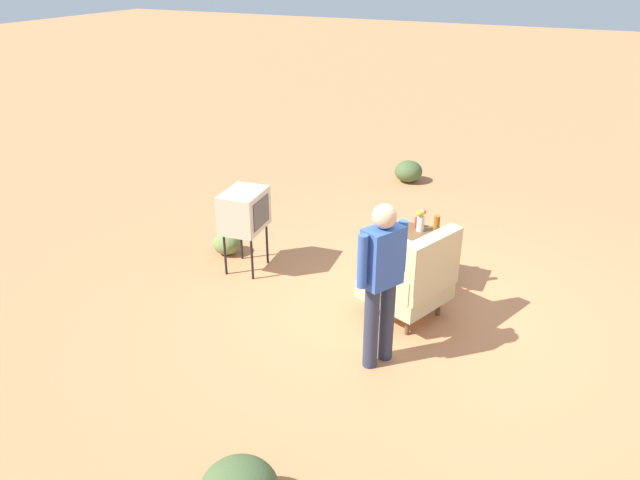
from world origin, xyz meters
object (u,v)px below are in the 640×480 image
object	(u,v)px
tv_on_stand	(244,211)
person_standing	(381,276)
armchair	(413,278)
side_table	(424,242)
soda_can_red	(418,223)
flower_vase	(421,219)
bottle_tall_amber	(436,228)

from	to	relation	value
tv_on_stand	person_standing	xyz separation A→B (m)	(1.07, 2.13, 0.16)
tv_on_stand	person_standing	size ratio (longest dim) A/B	0.63
armchair	side_table	size ratio (longest dim) A/B	1.68
soda_can_red	flower_vase	world-z (taller)	flower_vase
side_table	tv_on_stand	xyz separation A→B (m)	(0.59, -2.07, 0.24)
tv_on_stand	bottle_tall_amber	size ratio (longest dim) A/B	3.43
person_standing	flower_vase	distance (m)	1.77
armchair	tv_on_stand	xyz separation A→B (m)	(-0.21, -2.19, 0.28)
person_standing	bottle_tall_amber	bearing A→B (deg)	176.94
bottle_tall_amber	soda_can_red	size ratio (longest dim) A/B	2.46
tv_on_stand	soda_can_red	size ratio (longest dim) A/B	8.44
armchair	bottle_tall_amber	xyz separation A→B (m)	(-0.71, 0.02, 0.28)
person_standing	soda_can_red	distance (m)	1.86
side_table	tv_on_stand	size ratio (longest dim) A/B	0.61
bottle_tall_amber	flower_vase	size ratio (longest dim) A/B	1.13
tv_on_stand	soda_can_red	bearing A→B (deg)	111.49
person_standing	soda_can_red	bearing A→B (deg)	-173.61
armchair	flower_vase	distance (m)	0.96
person_standing	armchair	bearing A→B (deg)	175.96
person_standing	soda_can_red	xyz separation A→B (m)	(-1.83, -0.21, -0.25)
side_table	bottle_tall_amber	world-z (taller)	bottle_tall_amber
armchair	flower_vase	size ratio (longest dim) A/B	4.00
tv_on_stand	side_table	bearing A→B (deg)	105.85
soda_can_red	tv_on_stand	bearing A→B (deg)	-68.51
tv_on_stand	person_standing	world-z (taller)	person_standing
soda_can_red	flower_vase	bearing A→B (deg)	35.80
side_table	soda_can_red	distance (m)	0.27
armchair	person_standing	world-z (taller)	person_standing
bottle_tall_amber	person_standing	bearing A→B (deg)	-3.06
tv_on_stand	person_standing	bearing A→B (deg)	63.26
person_standing	bottle_tall_amber	size ratio (longest dim) A/B	5.47
soda_can_red	side_table	bearing A→B (deg)	40.70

